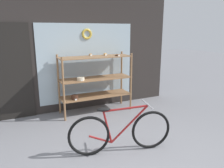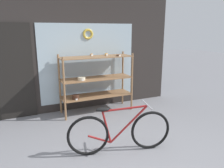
% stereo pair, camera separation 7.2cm
% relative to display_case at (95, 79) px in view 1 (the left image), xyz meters
% --- Properties ---
extents(ground_plane, '(30.00, 30.00, 0.00)m').
position_rel_display_case_xyz_m(ground_plane, '(-0.24, -2.24, -0.83)').
color(ground_plane, gray).
extents(storefront_facade, '(4.92, 0.13, 3.19)m').
position_rel_display_case_xyz_m(storefront_facade, '(-0.29, 0.41, 0.73)').
color(storefront_facade, '#2D2826').
rests_on(storefront_facade, ground_plane).
extents(display_case, '(1.70, 0.54, 1.41)m').
position_rel_display_case_xyz_m(display_case, '(0.00, 0.00, 0.00)').
color(display_case, '#8E6642').
rests_on(display_case, ground_plane).
extents(bicycle, '(1.66, 0.54, 0.80)m').
position_rel_display_case_xyz_m(bicycle, '(-0.28, -1.88, -0.47)').
color(bicycle, black).
rests_on(bicycle, ground_plane).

